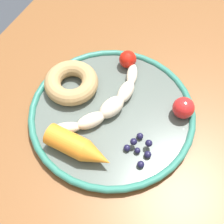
# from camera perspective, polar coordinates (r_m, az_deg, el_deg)

# --- Properties ---
(dining_table) EXTENTS (1.08, 0.70, 0.75)m
(dining_table) POSITION_cam_1_polar(r_m,az_deg,el_deg) (0.64, 3.28, -8.08)
(dining_table) COLOR brown
(dining_table) RESTS_ON ground_plane
(plate) EXTENTS (0.29, 0.29, 0.02)m
(plate) POSITION_cam_1_polar(r_m,az_deg,el_deg) (0.55, 0.00, -0.16)
(plate) COLOR #4F5A54
(plate) RESTS_ON dining_table
(banana) EXTENTS (0.20, 0.10, 0.03)m
(banana) POSITION_cam_1_polar(r_m,az_deg,el_deg) (0.55, -0.80, 1.35)
(banana) COLOR beige
(banana) RESTS_ON plate
(carrot_orange) EXTENTS (0.04, 0.11, 0.04)m
(carrot_orange) POSITION_cam_1_polar(r_m,az_deg,el_deg) (0.50, -6.03, -6.48)
(carrot_orange) COLOR orange
(carrot_orange) RESTS_ON plate
(donut) EXTENTS (0.14, 0.14, 0.03)m
(donut) POSITION_cam_1_polar(r_m,az_deg,el_deg) (0.58, -7.40, 5.32)
(donut) COLOR tan
(donut) RESTS_ON plate
(blueberry_pile) EXTENTS (0.06, 0.05, 0.02)m
(blueberry_pile) POSITION_cam_1_polar(r_m,az_deg,el_deg) (0.51, 5.04, -6.59)
(blueberry_pile) COLOR #191638
(blueberry_pile) RESTS_ON plate
(tomato_near) EXTENTS (0.04, 0.04, 0.04)m
(tomato_near) POSITION_cam_1_polar(r_m,az_deg,el_deg) (0.55, 12.84, 0.74)
(tomato_near) COLOR red
(tomato_near) RESTS_ON plate
(tomato_mid) EXTENTS (0.03, 0.03, 0.03)m
(tomato_mid) POSITION_cam_1_polar(r_m,az_deg,el_deg) (0.61, 2.87, 9.54)
(tomato_mid) COLOR red
(tomato_mid) RESTS_ON plate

